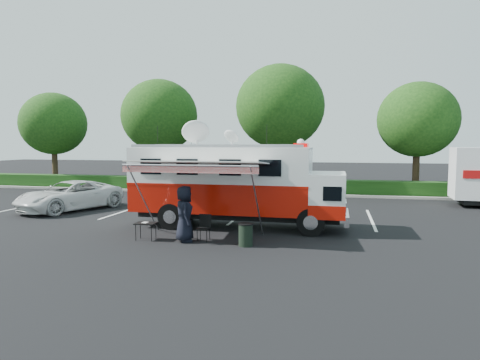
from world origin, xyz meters
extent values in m
plane|color=black|center=(0.00, 0.00, 0.00)|extent=(120.00, 120.00, 0.00)
cube|color=#9E998E|center=(4.00, 11.00, 0.07)|extent=(60.00, 0.35, 0.15)
cube|color=black|center=(4.00, 11.90, 0.50)|extent=(60.00, 1.20, 1.00)
cylinder|color=black|center=(-18.00, 13.00, 2.00)|extent=(0.44, 0.44, 4.00)
ellipsoid|color=#14380F|center=(-18.00, 13.00, 4.96)|extent=(5.12, 5.12, 4.86)
cylinder|color=black|center=(-9.00, 13.00, 2.20)|extent=(0.44, 0.44, 4.40)
ellipsoid|color=#14380F|center=(-9.00, 13.00, 5.46)|extent=(5.63, 5.63, 5.35)
cylinder|color=black|center=(0.00, 13.00, 2.40)|extent=(0.44, 0.44, 4.80)
ellipsoid|color=#14380F|center=(0.00, 13.00, 5.95)|extent=(6.14, 6.14, 5.84)
cylinder|color=black|center=(9.00, 13.00, 2.00)|extent=(0.44, 0.44, 4.00)
ellipsoid|color=#14380F|center=(9.00, 13.00, 4.96)|extent=(5.12, 5.12, 4.86)
cube|color=silver|center=(-12.50, 3.00, 0.00)|extent=(0.12, 5.50, 0.01)
cube|color=silver|center=(-6.50, 3.00, 0.00)|extent=(0.12, 5.50, 0.01)
cube|color=silver|center=(-0.50, 3.00, 0.00)|extent=(0.12, 5.50, 0.01)
cube|color=silver|center=(5.50, 3.00, 0.00)|extent=(0.12, 5.50, 0.01)
cube|color=black|center=(0.00, 0.00, 0.52)|extent=(8.19, 1.33, 0.29)
cylinder|color=black|center=(3.05, -1.05, 0.52)|extent=(1.05, 0.30, 1.05)
cylinder|color=black|center=(3.05, 1.05, 0.52)|extent=(1.05, 0.30, 1.05)
cylinder|color=black|center=(-2.48, -1.05, 0.52)|extent=(1.05, 0.30, 1.05)
cylinder|color=black|center=(-2.48, 1.05, 0.52)|extent=(1.05, 0.30, 1.05)
cube|color=silver|center=(4.33, 0.00, 0.57)|extent=(0.19, 2.38, 0.38)
cube|color=silver|center=(3.62, 0.00, 1.48)|extent=(1.33, 2.38, 1.62)
cube|color=#B51307|center=(3.62, 0.00, 0.90)|extent=(1.35, 2.40, 0.52)
cube|color=black|center=(4.24, 0.00, 1.76)|extent=(0.11, 2.08, 0.67)
cube|color=#B51307|center=(-0.67, 0.00, 1.24)|extent=(7.24, 2.38, 1.14)
cube|color=#B51307|center=(-0.67, 0.00, 1.81)|extent=(7.26, 2.40, 0.10)
cube|color=silver|center=(-0.67, 0.00, 2.52)|extent=(7.24, 2.38, 1.33)
cube|color=silver|center=(-0.67, 0.00, 3.23)|extent=(7.24, 2.38, 0.08)
cube|color=#CC0505|center=(2.57, 0.00, 3.36)|extent=(0.52, 0.90, 0.15)
sphere|color=silver|center=(2.48, 0.95, 3.46)|extent=(0.32, 0.32, 0.32)
ellipsoid|color=silver|center=(-1.71, -0.14, 3.90)|extent=(1.14, 1.14, 0.34)
ellipsoid|color=silver|center=(-0.29, 0.19, 3.71)|extent=(0.67, 0.67, 0.19)
cylinder|color=black|center=(-3.62, 0.38, 3.71)|extent=(0.02, 0.02, 0.95)
cylinder|color=black|center=(-2.09, 0.38, 3.71)|extent=(0.02, 0.02, 0.95)
cylinder|color=black|center=(1.14, 0.38, 3.71)|extent=(0.02, 0.02, 0.95)
cube|color=silver|center=(-0.86, -2.33, 2.76)|extent=(4.76, 2.28, 0.20)
cube|color=red|center=(-0.86, -3.46, 2.59)|extent=(4.76, 0.04, 0.27)
cylinder|color=#B2B2B7|center=(-0.86, -3.48, 2.70)|extent=(4.76, 0.07, 0.07)
cylinder|color=#B2B2B7|center=(-2.99, -2.41, 1.36)|extent=(0.05, 2.47, 2.74)
cylinder|color=#B2B2B7|center=(1.27, -2.41, 1.36)|extent=(0.05, 2.47, 2.74)
imported|color=silver|center=(-9.40, 2.37, 0.00)|extent=(4.29, 5.93, 1.50)
imported|color=black|center=(-1.21, -2.92, 0.00)|extent=(0.97, 1.13, 1.97)
cube|color=black|center=(-2.65, -2.99, 0.60)|extent=(0.76, 0.55, 0.03)
cylinder|color=black|center=(-2.95, -3.18, 0.30)|extent=(0.02, 0.02, 0.60)
cylinder|color=black|center=(-2.95, -2.81, 0.30)|extent=(0.02, 0.02, 0.60)
cylinder|color=black|center=(-2.35, -3.18, 0.30)|extent=(0.02, 0.02, 0.60)
cylinder|color=black|center=(-2.35, -2.81, 0.30)|extent=(0.02, 0.02, 0.60)
cube|color=silver|center=(-2.70, -2.94, 0.62)|extent=(0.19, 0.26, 0.01)
cube|color=black|center=(-0.60, -2.68, 0.44)|extent=(0.45, 0.45, 0.04)
cube|color=black|center=(-0.60, -2.46, 0.68)|extent=(0.44, 0.06, 0.48)
cylinder|color=black|center=(-0.77, -2.86, 0.22)|extent=(0.02, 0.02, 0.44)
cylinder|color=black|center=(-0.77, -2.51, 0.22)|extent=(0.02, 0.02, 0.44)
cylinder|color=black|center=(-0.42, -2.86, 0.22)|extent=(0.02, 0.02, 0.44)
cylinder|color=black|center=(-0.42, -2.51, 0.22)|extent=(0.02, 0.02, 0.44)
cylinder|color=black|center=(1.01, -3.08, 0.37)|extent=(0.47, 0.47, 0.73)
cylinder|color=black|center=(1.01, -3.08, 0.75)|extent=(0.51, 0.51, 0.04)
camera|label=1|loc=(3.97, -16.87, 3.46)|focal=32.00mm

